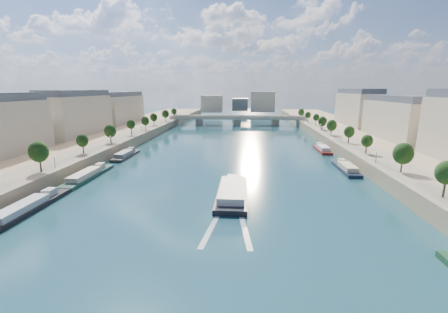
# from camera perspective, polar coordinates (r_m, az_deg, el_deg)

# --- Properties ---
(ground) EXTENTS (700.00, 700.00, 0.00)m
(ground) POSITION_cam_1_polar(r_m,az_deg,el_deg) (121.97, 0.33, -1.38)
(ground) COLOR #0B2C33
(ground) RESTS_ON ground
(quay_left) EXTENTS (44.00, 520.00, 5.00)m
(quay_left) POSITION_cam_1_polar(r_m,az_deg,el_deg) (145.35, -29.28, 0.28)
(quay_left) COLOR #9E8460
(quay_left) RESTS_ON ground
(quay_right) EXTENTS (44.00, 520.00, 5.00)m
(quay_right) POSITION_cam_1_polar(r_m,az_deg,el_deg) (136.78, 32.01, -0.72)
(quay_right) COLOR #9E8460
(quay_right) RESTS_ON ground
(pave_left) EXTENTS (14.00, 520.00, 0.10)m
(pave_left) POSITION_cam_1_polar(r_m,az_deg,el_deg) (137.14, -24.16, 1.23)
(pave_left) COLOR gray
(pave_left) RESTS_ON quay_left
(pave_right) EXTENTS (14.00, 520.00, 0.10)m
(pave_right) POSITION_cam_1_polar(r_m,az_deg,el_deg) (129.98, 26.28, 0.45)
(pave_right) COLOR gray
(pave_right) RESTS_ON quay_right
(trees_left) EXTENTS (4.80, 268.80, 8.26)m
(trees_left) POSITION_cam_1_polar(r_m,az_deg,el_deg) (137.06, -23.24, 3.62)
(trees_left) COLOR #382B1E
(trees_left) RESTS_ON ground
(trees_right) EXTENTS (4.80, 268.80, 8.26)m
(trees_right) POSITION_cam_1_polar(r_m,az_deg,el_deg) (137.56, 24.22, 3.56)
(trees_right) COLOR #382B1E
(trees_right) RESTS_ON ground
(lamps_left) EXTENTS (0.36, 200.36, 4.28)m
(lamps_left) POSITION_cam_1_polar(r_m,az_deg,el_deg) (125.90, -24.61, 1.52)
(lamps_left) COLOR black
(lamps_left) RESTS_ON ground
(lamps_right) EXTENTS (0.36, 200.36, 4.28)m
(lamps_right) POSITION_cam_1_polar(r_m,az_deg,el_deg) (132.49, 23.80, 2.10)
(lamps_right) COLOR black
(lamps_right) RESTS_ON ground
(buildings_left) EXTENTS (16.00, 226.00, 23.20)m
(buildings_left) POSITION_cam_1_polar(r_m,az_deg,el_deg) (160.60, -31.37, 6.14)
(buildings_left) COLOR beige
(buildings_left) RESTS_ON ground
(buildings_right) EXTENTS (16.00, 226.00, 23.20)m
(buildings_right) POSITION_cam_1_polar(r_m,az_deg,el_deg) (151.46, 34.95, 5.42)
(buildings_right) COLOR beige
(buildings_right) RESTS_ON ground
(skyline) EXTENTS (79.00, 42.00, 22.00)m
(skyline) POSITION_cam_1_polar(r_m,az_deg,el_deg) (337.87, 3.58, 10.17)
(skyline) COLOR beige
(skyline) RESTS_ON ground
(bridge) EXTENTS (112.00, 12.00, 8.15)m
(bridge) POSITION_cam_1_polar(r_m,az_deg,el_deg) (251.96, 2.50, 7.12)
(bridge) COLOR #C1B79E
(bridge) RESTS_ON ground
(tour_barge) EXTENTS (8.54, 29.45, 3.99)m
(tour_barge) POSITION_cam_1_polar(r_m,az_deg,el_deg) (85.57, 1.61, -6.82)
(tour_barge) COLOR black
(tour_barge) RESTS_ON ground
(wake) EXTENTS (10.76, 25.96, 0.04)m
(wake) POSITION_cam_1_polar(r_m,az_deg,el_deg) (70.67, 0.93, -12.17)
(wake) COLOR silver
(wake) RESTS_ON ground
(moored_barges_left) EXTENTS (5.00, 155.26, 3.60)m
(moored_barges_left) POSITION_cam_1_polar(r_m,az_deg,el_deg) (88.16, -34.09, -8.72)
(moored_barges_left) COLOR #1D2440
(moored_barges_left) RESTS_ON ground
(moored_barges_right) EXTENTS (5.00, 160.73, 3.60)m
(moored_barges_right) POSITION_cam_1_polar(r_m,az_deg,el_deg) (87.43, 29.55, -8.32)
(moored_barges_right) COLOR black
(moored_barges_right) RESTS_ON ground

